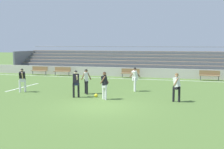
{
  "coord_description": "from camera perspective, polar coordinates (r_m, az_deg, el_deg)",
  "views": [
    {
      "loc": [
        4.55,
        -14.11,
        3.33
      ],
      "look_at": [
        -0.63,
        4.52,
        1.22
      ],
      "focal_mm": 45.42,
      "sensor_mm": 36.0,
      "label": 1
    }
  ],
  "objects": [
    {
      "name": "ground_plane",
      "position": [
        15.19,
        -2.28,
        -6.44
      ],
      "size": [
        160.0,
        160.0,
        0.0
      ],
      "primitive_type": "plane",
      "color": "#4C6B30"
    },
    {
      "name": "field_line_sideline",
      "position": [
        26.82,
        5.67,
        -0.93
      ],
      "size": [
        44.0,
        0.12,
        0.01
      ],
      "primitive_type": "cube",
      "color": "white",
      "rests_on": "ground"
    },
    {
      "name": "field_line_penalty_mark",
      "position": [
        22.84,
        -17.46,
        -2.44
      ],
      "size": [
        0.12,
        4.4,
        0.01
      ],
      "primitive_type": "cube",
      "color": "white",
      "rests_on": "ground"
    },
    {
      "name": "sideline_wall",
      "position": [
        28.33,
        6.23,
        0.38
      ],
      "size": [
        48.0,
        0.16,
        0.93
      ],
      "primitive_type": "cube",
      "color": "#BCB7AD",
      "rests_on": "ground"
    },
    {
      "name": "bleacher_stand",
      "position": [
        32.2,
        2.54,
        2.6
      ],
      "size": [
        25.76,
        5.01,
        3.0
      ],
      "color": "#897051",
      "rests_on": "ground"
    },
    {
      "name": "bench_centre_sideline",
      "position": [
        31.27,
        -14.38,
        0.92
      ],
      "size": [
        1.8,
        0.4,
        0.9
      ],
      "color": "olive",
      "rests_on": "ground"
    },
    {
      "name": "bench_far_right",
      "position": [
        27.17,
        19.05,
        0.0
      ],
      "size": [
        1.8,
        0.4,
        0.9
      ],
      "color": "olive",
      "rests_on": "ground"
    },
    {
      "name": "bench_near_wall_gap",
      "position": [
        27.7,
        3.7,
        0.44
      ],
      "size": [
        1.8,
        0.4,
        0.9
      ],
      "color": "olive",
      "rests_on": "ground"
    },
    {
      "name": "bench_near_bin",
      "position": [
        30.03,
        -9.97,
        0.81
      ],
      "size": [
        1.8,
        0.4,
        0.9
      ],
      "color": "olive",
      "rests_on": "ground"
    },
    {
      "name": "player_dark_wide_right",
      "position": [
        16.88,
        -1.52,
        -1.73
      ],
      "size": [
        0.45,
        0.47,
        1.67
      ],
      "color": "white",
      "rests_on": "ground"
    },
    {
      "name": "player_white_overlapping",
      "position": [
        18.82,
        -5.22,
        -0.95
      ],
      "size": [
        0.64,
        0.47,
        1.66
      ],
      "color": "black",
      "rests_on": "ground"
    },
    {
      "name": "player_white_wide_left",
      "position": [
        19.85,
        4.63,
        -0.54
      ],
      "size": [
        0.74,
        0.52,
        1.68
      ],
      "color": "white",
      "rests_on": "ground"
    },
    {
      "name": "player_white_on_ball",
      "position": [
        16.59,
        12.88,
        -2.04
      ],
      "size": [
        0.46,
        0.6,
        1.66
      ],
      "color": "black",
      "rests_on": "ground"
    },
    {
      "name": "player_dark_deep_cover",
      "position": [
        17.69,
        -7.27,
        -1.37
      ],
      "size": [
        0.48,
        0.71,
        1.69
      ],
      "color": "black",
      "rests_on": "ground"
    },
    {
      "name": "player_dark_challenging",
      "position": [
        20.44,
        -17.62,
        -0.71
      ],
      "size": [
        0.5,
        0.66,
        1.63
      ],
      "color": "white",
      "rests_on": "ground"
    },
    {
      "name": "soccer_ball",
      "position": [
        17.77,
        -3.22,
        -4.22
      ],
      "size": [
        0.22,
        0.22,
        0.22
      ],
      "primitive_type": "sphere",
      "color": "yellow",
      "rests_on": "ground"
    }
  ]
}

